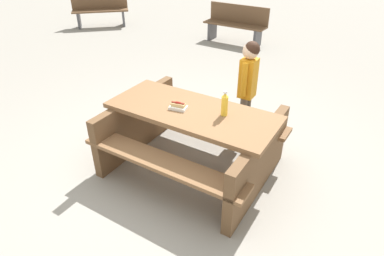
{
  "coord_description": "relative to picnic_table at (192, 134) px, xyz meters",
  "views": [
    {
      "loc": [
        -2.26,
        1.97,
        2.37
      ],
      "look_at": [
        0.0,
        0.0,
        0.52
      ],
      "focal_mm": 30.57,
      "sensor_mm": 36.0,
      "label": 1
    }
  ],
  "objects": [
    {
      "name": "child_in_coat",
      "position": [
        0.06,
        -0.96,
        0.37
      ],
      "size": [
        0.23,
        0.3,
        1.27
      ],
      "color": "brown",
      "rests_on": "ground"
    },
    {
      "name": "soda_bottle",
      "position": [
        -0.3,
        -0.17,
        0.43
      ],
      "size": [
        0.07,
        0.07,
        0.26
      ],
      "color": "yellow",
      "rests_on": "picnic_table"
    },
    {
      "name": "park_bench_near",
      "position": [
        2.98,
        -3.97,
        0.0
      ],
      "size": [
        1.55,
        0.79,
        0.85
      ],
      "color": "brown",
      "rests_on": "ground"
    },
    {
      "name": "park_bench_mid",
      "position": [
        6.48,
        -2.28,
        0.0
      ],
      "size": [
        1.08,
        1.51,
        0.85
      ],
      "color": "brown",
      "rests_on": "ground"
    },
    {
      "name": "ground_plane",
      "position": [
        0.0,
        0.0,
        -0.44
      ],
      "size": [
        30.0,
        30.0,
        0.0
      ],
      "primitive_type": "plane",
      "color": "gray",
      "rests_on": "ground"
    },
    {
      "name": "picnic_table",
      "position": [
        0.0,
        0.0,
        0.0
      ],
      "size": [
        2.14,
        1.88,
        0.75
      ],
      "color": "brown",
      "rests_on": "ground"
    },
    {
      "name": "hotdog_tray",
      "position": [
        0.11,
        0.1,
        0.34
      ],
      "size": [
        0.21,
        0.18,
        0.08
      ],
      "color": "white",
      "rests_on": "picnic_table"
    }
  ]
}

